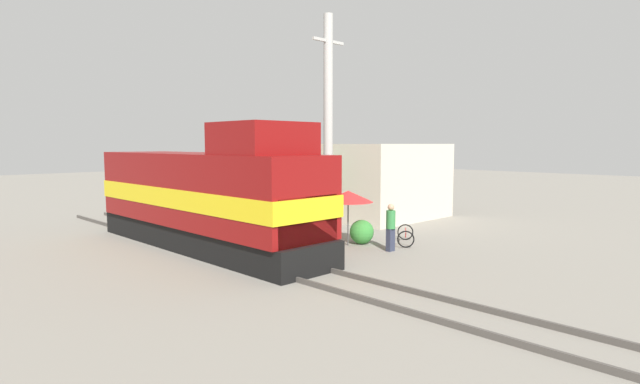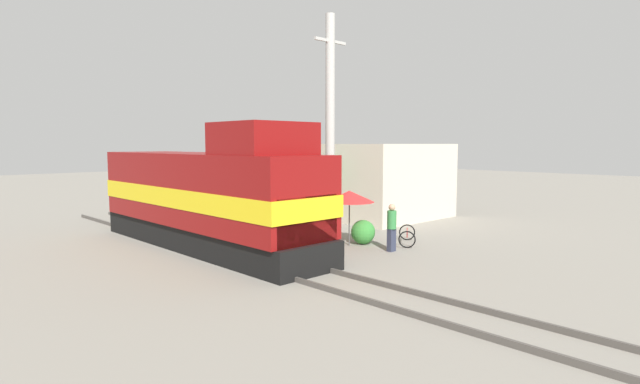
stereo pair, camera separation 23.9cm
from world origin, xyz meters
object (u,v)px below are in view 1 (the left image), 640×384
at_px(locomotive, 209,198).
at_px(billboard_sign, 318,173).
at_px(vendor_umbrella, 348,196).
at_px(utility_pole, 328,125).
at_px(person_bystander, 391,225).
at_px(bicycle, 406,235).

xyz_separation_m(locomotive, billboard_sign, (6.99, 1.35, 0.56)).
distance_m(locomotive, billboard_sign, 7.14).
bearing_deg(billboard_sign, vendor_umbrella, -121.57).
bearing_deg(vendor_umbrella, locomotive, 142.65).
bearing_deg(vendor_umbrella, billboard_sign, 58.43).
bearing_deg(utility_pole, locomotive, 170.84).
bearing_deg(person_bystander, billboard_sign, 68.80).
height_order(locomotive, person_bystander, locomotive).
xyz_separation_m(person_bystander, bicycle, (1.53, 0.42, -0.62)).
xyz_separation_m(utility_pole, person_bystander, (-0.93, -4.14, -3.82)).
xyz_separation_m(vendor_umbrella, billboard_sign, (2.80, 4.55, 0.58)).
distance_m(person_bystander, bicycle, 1.70).
distance_m(vendor_umbrella, billboard_sign, 5.37).
xyz_separation_m(locomotive, person_bystander, (4.52, -5.01, -0.99)).
bearing_deg(bicycle, utility_pole, 152.94).
bearing_deg(person_bystander, vendor_umbrella, 100.20).
relative_size(locomotive, bicycle, 7.13).
xyz_separation_m(locomotive, bicycle, (6.05, -4.60, -1.60)).
height_order(locomotive, utility_pole, utility_pole).
xyz_separation_m(locomotive, utility_pole, (5.45, -0.88, 2.83)).
height_order(utility_pole, bicycle, utility_pole).
relative_size(locomotive, vendor_umbrella, 5.65).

